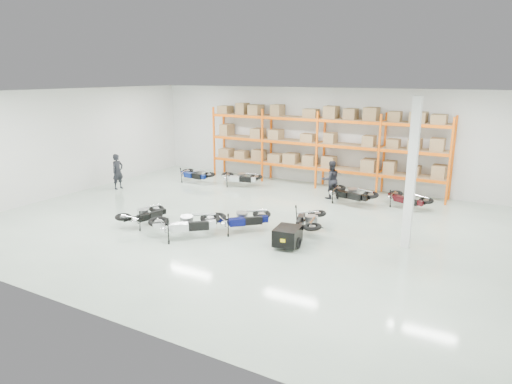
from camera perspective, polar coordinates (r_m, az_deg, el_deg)
The scene contains 14 objects.
room at distance 15.39m, azimuth -0.87°, elevation 3.90°, with size 18.00×18.00×18.00m.
pallet_rack at distance 21.13m, azimuth 8.09°, elevation 6.68°, with size 11.28×0.98×3.62m.
structural_column at distance 14.05m, azimuth 18.85°, elevation 2.09°, with size 0.25×0.25×4.50m, color white.
moto_blue_centre at distance 15.15m, azimuth -1.91°, elevation -2.87°, with size 0.82×1.84×1.12m, color #070B46, non-canonical shape.
moto_silver_left at distance 14.72m, azimuth -8.85°, elevation -3.37°, with size 0.89×2.00×1.22m, color #BBBDC2, non-canonical shape.
moto_black_far_left at distance 16.20m, azimuth -13.90°, elevation -2.37°, with size 0.72×1.62×0.99m, color black, non-canonical shape.
moto_touring_right at distance 15.13m, azimuth 6.61°, elevation -3.10°, with size 0.77×1.74×1.06m, color black, non-canonical shape.
trailer at distance 13.80m, azimuth 3.96°, elevation -5.52°, with size 0.82×1.52×0.62m.
moto_back_a at distance 22.18m, azimuth -7.62°, elevation 2.52°, with size 0.76×1.72×1.05m, color navy, non-canonical shape.
moto_back_b at distance 21.29m, azimuth -1.99°, elevation 2.15°, with size 0.77×1.73×1.06m, color silver, non-canonical shape.
moto_back_c at distance 18.70m, azimuth 11.77°, elevation 0.24°, with size 0.83×1.87×1.14m, color black, non-canonical shape.
moto_back_d at distance 18.70m, azimuth 18.42°, elevation -0.43°, with size 0.73×1.64×1.00m, color #430D12, non-canonical shape.
person_left at distance 21.64m, azimuth -16.90°, elevation 2.46°, with size 0.58×0.38×1.60m, color black.
person_back at distance 19.32m, azimuth 9.33°, elevation 1.52°, with size 0.78×0.61×1.61m, color black.
Camera 1 is at (7.67, -13.04, 5.08)m, focal length 32.00 mm.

